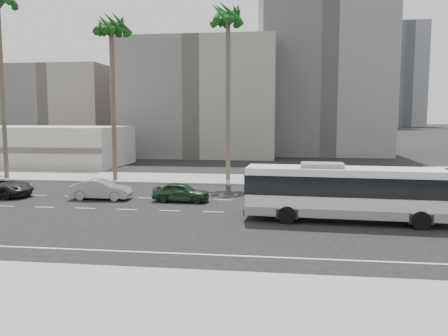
% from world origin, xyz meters
% --- Properties ---
extents(ground, '(700.00, 700.00, 0.00)m').
position_xyz_m(ground, '(0.00, 0.00, 0.00)').
color(ground, black).
rests_on(ground, ground).
extents(sidewalk_north, '(120.00, 7.00, 0.15)m').
position_xyz_m(sidewalk_north, '(0.00, 15.50, 0.07)').
color(sidewalk_north, gray).
rests_on(sidewalk_north, ground).
extents(sidewalk_south, '(120.00, 7.00, 0.15)m').
position_xyz_m(sidewalk_south, '(0.00, -15.50, 0.07)').
color(sidewalk_south, gray).
rests_on(sidewalk_south, ground).
extents(commercial_low, '(22.00, 12.16, 5.00)m').
position_xyz_m(commercial_low, '(-30.00, 25.99, 2.50)').
color(commercial_low, beige).
rests_on(commercial_low, ground).
extents(midrise_beige_west, '(24.00, 18.00, 18.00)m').
position_xyz_m(midrise_beige_west, '(-12.00, 45.00, 9.00)').
color(midrise_beige_west, slate).
rests_on(midrise_beige_west, ground).
extents(midrise_gray_center, '(20.00, 20.00, 26.00)m').
position_xyz_m(midrise_gray_center, '(8.00, 52.00, 13.00)').
color(midrise_gray_center, '#5A5B5D').
rests_on(midrise_gray_center, ground).
extents(midrise_beige_far, '(18.00, 16.00, 15.00)m').
position_xyz_m(midrise_beige_far, '(-38.00, 50.00, 7.50)').
color(midrise_beige_far, slate).
rests_on(midrise_beige_far, ground).
extents(civic_tower, '(42.00, 42.00, 129.00)m').
position_xyz_m(civic_tower, '(-2.00, 250.00, 38.83)').
color(civic_tower, beige).
rests_on(civic_tower, ground).
extents(highrise_right, '(26.00, 26.00, 70.00)m').
position_xyz_m(highrise_right, '(45.00, 230.00, 35.00)').
color(highrise_right, slate).
rests_on(highrise_right, ground).
extents(highrise_far, '(22.00, 22.00, 60.00)m').
position_xyz_m(highrise_far, '(70.00, 260.00, 30.00)').
color(highrise_far, slate).
rests_on(highrise_far, ground).
extents(city_bus, '(12.43, 3.44, 3.53)m').
position_xyz_m(city_bus, '(5.49, -1.65, 1.86)').
color(city_bus, silver).
rests_on(city_bus, ground).
extents(car_a, '(1.89, 4.30, 1.44)m').
position_xyz_m(car_a, '(-6.00, 3.45, 0.72)').
color(car_a, '#1B3B21').
rests_on(car_a, ground).
extents(car_b, '(1.65, 4.62, 1.52)m').
position_xyz_m(car_b, '(-12.28, 3.52, 0.76)').
color(car_b, gray).
rests_on(car_b, ground).
extents(palm_near, '(5.01, 5.01, 16.88)m').
position_xyz_m(palm_near, '(-3.95, 15.06, 15.29)').
color(palm_near, brown).
rests_on(palm_near, ground).
extents(palm_mid, '(5.18, 5.18, 16.00)m').
position_xyz_m(palm_mid, '(-14.84, 13.22, 14.39)').
color(palm_mid, brown).
rests_on(palm_mid, ground).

